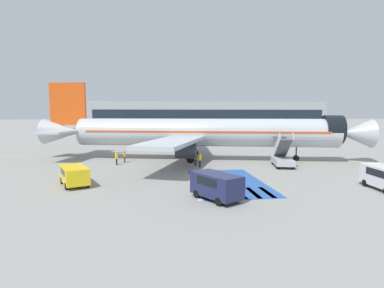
{
  "coord_description": "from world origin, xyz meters",
  "views": [
    {
      "loc": [
        -7.29,
        -42.56,
        6.75
      ],
      "look_at": [
        -2.45,
        -2.51,
        2.58
      ],
      "focal_mm": 28.0,
      "sensor_mm": 36.0,
      "label": 1
    }
  ],
  "objects_px": {
    "service_van_0": "(74,174)",
    "ground_crew_0": "(200,159)",
    "airliner": "(201,132)",
    "terminal_building": "(210,116)",
    "traffic_cone_0": "(373,167)",
    "ground_crew_1": "(125,156)",
    "boarding_stairs_forward": "(282,158)",
    "ground_crew_2": "(117,157)",
    "service_van_1": "(216,184)",
    "fuel_tanker": "(150,137)",
    "ground_crew_3": "(196,158)"
  },
  "relations": [
    {
      "from": "airliner",
      "to": "service_van_1",
      "type": "xyz_separation_m",
      "value": [
        -1.8,
        -20.26,
        -2.74
      ]
    },
    {
      "from": "ground_crew_0",
      "to": "ground_crew_1",
      "type": "height_order",
      "value": "ground_crew_0"
    },
    {
      "from": "service_van_1",
      "to": "terminal_building",
      "type": "relative_size",
      "value": 0.05
    },
    {
      "from": "service_van_0",
      "to": "ground_crew_0",
      "type": "relative_size",
      "value": 2.51
    },
    {
      "from": "ground_crew_3",
      "to": "traffic_cone_0",
      "type": "height_order",
      "value": "ground_crew_3"
    },
    {
      "from": "ground_crew_0",
      "to": "terminal_building",
      "type": "distance_m",
      "value": 80.27
    },
    {
      "from": "boarding_stairs_forward",
      "to": "traffic_cone_0",
      "type": "height_order",
      "value": "boarding_stairs_forward"
    },
    {
      "from": "service_van_1",
      "to": "ground_crew_0",
      "type": "bearing_deg",
      "value": 56.65
    },
    {
      "from": "boarding_stairs_forward",
      "to": "fuel_tanker",
      "type": "xyz_separation_m",
      "value": [
        -17.15,
        26.29,
        0.75
      ]
    },
    {
      "from": "traffic_cone_0",
      "to": "ground_crew_0",
      "type": "bearing_deg",
      "value": 169.13
    },
    {
      "from": "boarding_stairs_forward",
      "to": "terminal_building",
      "type": "distance_m",
      "value": 79.45
    },
    {
      "from": "airliner",
      "to": "ground_crew_0",
      "type": "height_order",
      "value": "airliner"
    },
    {
      "from": "ground_crew_0",
      "to": "ground_crew_2",
      "type": "distance_m",
      "value": 10.96
    },
    {
      "from": "service_van_1",
      "to": "ground_crew_1",
      "type": "distance_m",
      "value": 20.88
    },
    {
      "from": "service_van_1",
      "to": "terminal_building",
      "type": "bearing_deg",
      "value": 49.86
    },
    {
      "from": "ground_crew_1",
      "to": "ground_crew_3",
      "type": "distance_m",
      "value": 10.02
    },
    {
      "from": "boarding_stairs_forward",
      "to": "terminal_building",
      "type": "xyz_separation_m",
      "value": [
        4.85,
        79.17,
        4.49
      ]
    },
    {
      "from": "ground_crew_2",
      "to": "ground_crew_3",
      "type": "xyz_separation_m",
      "value": [
        10.15,
        -1.89,
        -0.02
      ]
    },
    {
      "from": "fuel_tanker",
      "to": "service_van_1",
      "type": "height_order",
      "value": "fuel_tanker"
    },
    {
      "from": "traffic_cone_0",
      "to": "terminal_building",
      "type": "bearing_deg",
      "value": 93.5
    },
    {
      "from": "airliner",
      "to": "terminal_building",
      "type": "xyz_separation_m",
      "value": [
        14.35,
        72.39,
        1.57
      ]
    },
    {
      "from": "ground_crew_0",
      "to": "traffic_cone_0",
      "type": "bearing_deg",
      "value": -41.61
    },
    {
      "from": "ground_crew_2",
      "to": "ground_crew_0",
      "type": "bearing_deg",
      "value": -137.79
    },
    {
      "from": "service_van_1",
      "to": "ground_crew_1",
      "type": "relative_size",
      "value": 2.77
    },
    {
      "from": "ground_crew_1",
      "to": "ground_crew_0",
      "type": "bearing_deg",
      "value": -137.78
    },
    {
      "from": "airliner",
      "to": "ground_crew_3",
      "type": "height_order",
      "value": "airliner"
    },
    {
      "from": "service_van_1",
      "to": "ground_crew_3",
      "type": "xyz_separation_m",
      "value": [
        0.37,
        15.15,
        -0.24
      ]
    },
    {
      "from": "ground_crew_1",
      "to": "ground_crew_3",
      "type": "bearing_deg",
      "value": -132.87
    },
    {
      "from": "airliner",
      "to": "traffic_cone_0",
      "type": "height_order",
      "value": "airliner"
    },
    {
      "from": "fuel_tanker",
      "to": "boarding_stairs_forward",
      "type": "bearing_deg",
      "value": -65.7
    },
    {
      "from": "ground_crew_0",
      "to": "ground_crew_2",
      "type": "xyz_separation_m",
      "value": [
        -10.53,
        3.04,
        -0.08
      ]
    },
    {
      "from": "service_van_1",
      "to": "ground_crew_2",
      "type": "xyz_separation_m",
      "value": [
        -9.78,
        17.04,
        -0.22
      ]
    },
    {
      "from": "ground_crew_1",
      "to": "airliner",
      "type": "bearing_deg",
      "value": -103.67
    },
    {
      "from": "boarding_stairs_forward",
      "to": "airliner",
      "type": "bearing_deg",
      "value": 157.11
    },
    {
      "from": "service_van_1",
      "to": "ground_crew_2",
      "type": "distance_m",
      "value": 19.64
    },
    {
      "from": "service_van_0",
      "to": "terminal_building",
      "type": "distance_m",
      "value": 91.14
    },
    {
      "from": "airliner",
      "to": "boarding_stairs_forward",
      "type": "bearing_deg",
      "value": 67.11
    },
    {
      "from": "airliner",
      "to": "ground_crew_1",
      "type": "distance_m",
      "value": 11.23
    },
    {
      "from": "boarding_stairs_forward",
      "to": "ground_crew_2",
      "type": "xyz_separation_m",
      "value": [
        -21.07,
        3.56,
        -0.03
      ]
    },
    {
      "from": "service_van_0",
      "to": "traffic_cone_0",
      "type": "height_order",
      "value": "service_van_0"
    },
    {
      "from": "ground_crew_0",
      "to": "traffic_cone_0",
      "type": "distance_m",
      "value": 20.84
    },
    {
      "from": "service_van_0",
      "to": "ground_crew_1",
      "type": "bearing_deg",
      "value": -129.17
    },
    {
      "from": "airliner",
      "to": "terminal_building",
      "type": "relative_size",
      "value": 0.53
    },
    {
      "from": "ground_crew_3",
      "to": "traffic_cone_0",
      "type": "xyz_separation_m",
      "value": [
        20.84,
        -5.08,
        -0.73
      ]
    },
    {
      "from": "ground_crew_2",
      "to": "service_van_1",
      "type": "bearing_deg",
      "value": 178.18
    },
    {
      "from": "ground_crew_1",
      "to": "ground_crew_3",
      "type": "relative_size",
      "value": 0.96
    },
    {
      "from": "ground_crew_3",
      "to": "traffic_cone_0",
      "type": "relative_size",
      "value": 3.24
    },
    {
      "from": "service_van_0",
      "to": "ground_crew_3",
      "type": "xyz_separation_m",
      "value": [
        12.63,
        8.98,
        -0.09
      ]
    },
    {
      "from": "service_van_0",
      "to": "ground_crew_0",
      "type": "height_order",
      "value": "ground_crew_0"
    },
    {
      "from": "boarding_stairs_forward",
      "to": "ground_crew_1",
      "type": "bearing_deg",
      "value": 177.73
    }
  ]
}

